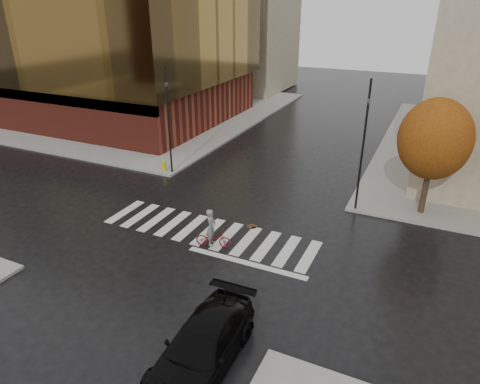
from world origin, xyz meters
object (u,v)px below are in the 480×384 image
object	(u,v)px
sedan	(202,346)
fire_hydrant	(164,165)
traffic_light_ne	(364,138)
traffic_light_nw	(168,115)
cyclist	(213,234)

from	to	relation	value
sedan	fire_hydrant	distance (m)	17.75
traffic_light_ne	fire_hydrant	bearing A→B (deg)	-13.23
traffic_light_nw	traffic_light_ne	size ratio (longest dim) A/B	0.97
cyclist	traffic_light_ne	xyz separation A→B (m)	(5.63, 6.95, 3.68)
cyclist	traffic_light_nw	size ratio (longest dim) A/B	0.28
sedan	traffic_light_ne	size ratio (longest dim) A/B	0.72
sedan	cyclist	world-z (taller)	cyclist
sedan	traffic_light_nw	bearing A→B (deg)	125.10
sedan	traffic_light_nw	xyz separation A→B (m)	(-10.47, 14.04, 3.44)
traffic_light_ne	fire_hydrant	world-z (taller)	traffic_light_ne
traffic_light_nw	fire_hydrant	xyz separation A→B (m)	(-0.55, -0.14, -3.62)
cyclist	fire_hydrant	size ratio (longest dim) A/B	2.49
sedan	traffic_light_ne	xyz separation A→B (m)	(2.36, 13.70, 3.60)
traffic_light_nw	fire_hydrant	world-z (taller)	traffic_light_nw
traffic_light_nw	fire_hydrant	bearing A→B (deg)	-87.94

